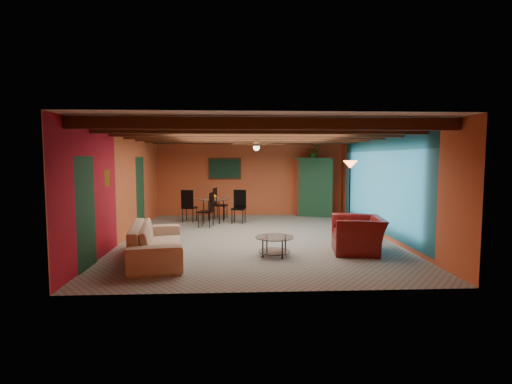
{
  "coord_description": "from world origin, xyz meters",
  "views": [
    {
      "loc": [
        -0.51,
        -9.69,
        2.02
      ],
      "look_at": [
        0.0,
        0.2,
        1.15
      ],
      "focal_mm": 27.25,
      "sensor_mm": 36.0,
      "label": 1
    }
  ],
  "objects": [
    {
      "name": "armoire",
      "position": [
        2.2,
        3.7,
        0.99
      ],
      "size": [
        1.24,
        0.91,
        1.97
      ],
      "primitive_type": "cube",
      "rotation": [
        0.0,
        0.0,
        -0.36
      ],
      "color": "maroon",
      "rests_on": "ground"
    },
    {
      "name": "vase",
      "position": [
        -1.21,
        2.42,
        1.13
      ],
      "size": [
        0.24,
        0.24,
        0.19
      ],
      "primitive_type": "imported",
      "rotation": [
        0.0,
        0.0,
        0.42
      ],
      "color": "orange",
      "rests_on": "dining_table"
    },
    {
      "name": "floor_lamp",
      "position": [
        2.65,
        0.92,
        0.98
      ],
      "size": [
        0.44,
        0.44,
        1.96
      ],
      "primitive_type": null,
      "rotation": [
        0.0,
        0.0,
        0.12
      ],
      "color": "black",
      "rests_on": "ground"
    },
    {
      "name": "painting",
      "position": [
        -0.9,
        3.96,
        1.65
      ],
      "size": [
        1.05,
        0.03,
        0.65
      ],
      "primitive_type": "cube",
      "color": "black",
      "rests_on": "wall_back"
    },
    {
      "name": "armchair",
      "position": [
        2.1,
        -1.61,
        0.38
      ],
      "size": [
        1.2,
        1.32,
        0.77
      ],
      "primitive_type": "imported",
      "rotation": [
        0.0,
        0.0,
        -1.73
      ],
      "color": "maroon",
      "rests_on": "ground"
    },
    {
      "name": "coffee_table",
      "position": [
        0.28,
        -1.83,
        0.2
      ],
      "size": [
        0.99,
        0.99,
        0.41
      ],
      "primitive_type": null,
      "rotation": [
        0.0,
        0.0,
        -0.29
      ],
      "color": "white",
      "rests_on": "ground"
    },
    {
      "name": "dining_table",
      "position": [
        -1.21,
        2.42,
        0.52
      ],
      "size": [
        2.41,
        2.41,
        1.04
      ],
      "primitive_type": null,
      "rotation": [
        0.0,
        0.0,
        -0.24
      ],
      "color": "white",
      "rests_on": "ground"
    },
    {
      "name": "room",
      "position": [
        0.0,
        0.11,
        2.36
      ],
      "size": [
        6.52,
        8.01,
        2.71
      ],
      "color": "gray",
      "rests_on": "ground"
    },
    {
      "name": "ceiling_fan",
      "position": [
        0.0,
        0.0,
        2.36
      ],
      "size": [
        1.5,
        1.5,
        0.44
      ],
      "primitive_type": null,
      "color": "#472614",
      "rests_on": "ceiling"
    },
    {
      "name": "potted_plant",
      "position": [
        2.2,
        3.7,
        2.22
      ],
      "size": [
        0.55,
        0.51,
        0.5
      ],
      "primitive_type": "imported",
      "rotation": [
        0.0,
        0.0,
        -0.32
      ],
      "color": "#26661E",
      "rests_on": "armoire"
    },
    {
      "name": "sofa",
      "position": [
        -2.09,
        -1.99,
        0.36
      ],
      "size": [
        1.36,
        2.58,
        0.72
      ],
      "primitive_type": "imported",
      "rotation": [
        0.0,
        0.0,
        1.74
      ],
      "color": "tan",
      "rests_on": "ground"
    }
  ]
}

